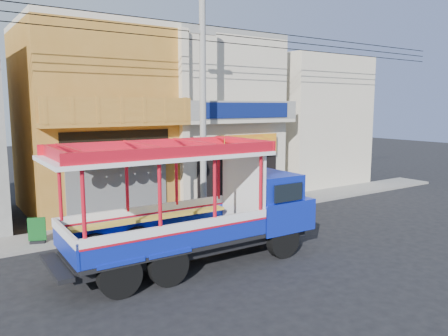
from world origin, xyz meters
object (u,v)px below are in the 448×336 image
green_sign (37,232)px  potted_plant_a (264,192)px  utility_pole (206,99)px  potted_plant_c (279,188)px  potted_plant_b (276,191)px  songthaew_truck (208,204)px

green_sign → potted_plant_a: bearing=2.7°
utility_pole → potted_plant_c: size_ratio=29.48×
potted_plant_b → potted_plant_c: (0.48, 0.30, 0.05)m
songthaew_truck → potted_plant_c: (7.69, 5.48, -1.20)m
green_sign → potted_plant_c: (11.80, 1.07, 0.10)m
green_sign → potted_plant_c: 11.84m
utility_pole → green_sign: bearing=177.2°
potted_plant_a → potted_plant_c: 1.57m
utility_pole → potted_plant_c: (5.21, 1.39, -4.44)m
potted_plant_a → potted_plant_c: potted_plant_a is taller
potted_plant_a → potted_plant_b: 1.03m
green_sign → potted_plant_c: bearing=5.2°
songthaew_truck → green_sign: bearing=132.9°
songthaew_truck → green_sign: (-4.10, 4.41, -1.31)m
songthaew_truck → green_sign: size_ratio=9.07×
utility_pole → potted_plant_c: 6.99m
utility_pole → potted_plant_b: bearing=13.0°
songthaew_truck → green_sign: 6.17m
utility_pole → potted_plant_a: size_ratio=26.47×
utility_pole → potted_plant_a: bearing=12.1°
potted_plant_a → songthaew_truck: bearing=-174.6°
utility_pole → songthaew_truck: bearing=-121.2°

